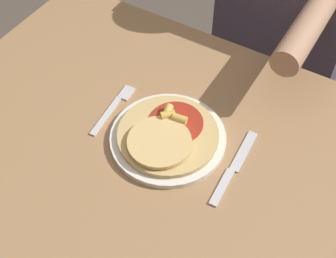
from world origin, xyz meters
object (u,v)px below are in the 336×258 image
(pizza, at_px, (167,135))
(person_diner, at_px, (286,21))
(dining_table, at_px, (145,171))
(plate, at_px, (168,138))
(fork, at_px, (115,106))
(knife, at_px, (233,168))

(pizza, xyz_separation_m, person_diner, (0.05, 0.63, -0.08))
(dining_table, bearing_deg, plate, 31.24)
(fork, height_order, person_diner, person_diner)
(plate, relative_size, fork, 1.51)
(dining_table, height_order, person_diner, person_diner)
(fork, bearing_deg, knife, -3.06)
(plate, relative_size, person_diner, 0.22)
(plate, height_order, person_diner, person_diner)
(fork, bearing_deg, plate, -7.44)
(plate, xyz_separation_m, pizza, (-0.00, -0.00, 0.02))
(dining_table, relative_size, fork, 6.04)
(dining_table, height_order, pizza, pizza)
(fork, bearing_deg, dining_table, -24.00)
(fork, relative_size, knife, 0.80)
(pizza, bearing_deg, dining_table, -152.76)
(knife, height_order, person_diner, person_diner)
(dining_table, relative_size, pizza, 4.60)
(fork, relative_size, person_diner, 0.14)
(pizza, relative_size, knife, 1.05)
(pizza, relative_size, person_diner, 0.19)
(knife, xyz_separation_m, person_diner, (-0.11, 0.62, -0.06))
(dining_table, xyz_separation_m, plate, (0.05, 0.03, 0.13))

